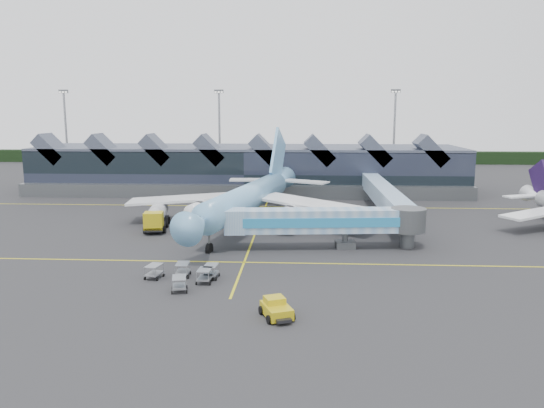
# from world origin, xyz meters

# --- Properties ---
(ground) EXTENTS (260.00, 260.00, 0.00)m
(ground) POSITION_xyz_m (0.00, 0.00, 0.00)
(ground) COLOR #252527
(ground) RESTS_ON ground
(taxi_stripes) EXTENTS (120.00, 60.00, 0.01)m
(taxi_stripes) POSITION_xyz_m (0.00, 10.00, 0.01)
(taxi_stripes) COLOR yellow
(taxi_stripes) RESTS_ON ground
(tree_line_far) EXTENTS (260.00, 4.00, 4.00)m
(tree_line_far) POSITION_xyz_m (0.00, 110.00, 2.00)
(tree_line_far) COLOR black
(tree_line_far) RESTS_ON ground
(terminal) EXTENTS (90.00, 22.25, 12.52)m
(terminal) POSITION_xyz_m (-5.07, 47.35, 4.88)
(terminal) COLOR black
(terminal) RESTS_ON ground
(light_masts) EXTENTS (132.40, 42.56, 22.45)m
(light_masts) POSITION_xyz_m (21.00, 62.80, 12.49)
(light_masts) COLOR gray
(light_masts) RESTS_ON ground
(main_airliner) EXTENTS (38.55, 44.99, 14.55)m
(main_airliner) POSITION_xyz_m (-1.24, 12.37, 4.28)
(main_airliner) COLOR #75B3ED
(main_airliner) RESTS_ON ground
(jet_bridge) EXTENTS (25.18, 5.88, 5.15)m
(jet_bridge) POSITION_xyz_m (10.85, -1.02, 3.43)
(jet_bridge) COLOR #7DA8D0
(jet_bridge) RESTS_ON ground
(fuel_truck) EXTENTS (4.11, 10.48, 3.48)m
(fuel_truck) POSITION_xyz_m (-14.69, 9.22, 1.95)
(fuel_truck) COLOR black
(fuel_truck) RESTS_ON ground
(pushback_tug) EXTENTS (3.21, 3.99, 1.60)m
(pushback_tug) POSITION_xyz_m (4.44, -24.07, 0.72)
(pushback_tug) COLOR gold
(pushback_tug) RESTS_ON ground
(baggage_carts) EXTENTS (7.46, 6.79, 1.41)m
(baggage_carts) POSITION_xyz_m (-5.08, -15.07, 0.79)
(baggage_carts) COLOR gray
(baggage_carts) RESTS_ON ground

